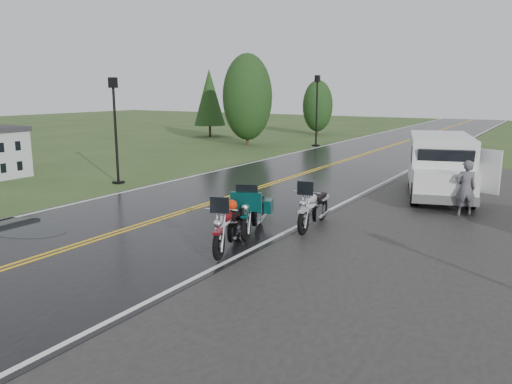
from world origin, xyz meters
TOP-DOWN VIEW (x-y plane):
  - ground at (0.00, 0.00)m, footprint 120.00×120.00m
  - road at (0.00, 10.00)m, footprint 8.00×100.00m
  - motorcycle_red at (3.64, -0.92)m, footprint 1.61×2.50m
  - motorcycle_teal at (3.40, 0.53)m, footprint 1.67×2.57m
  - motorcycle_silver at (4.36, 1.78)m, footprint 1.16×2.43m
  - van_white at (5.91, 6.88)m, footprint 3.56×5.99m
  - person_at_van at (7.51, 6.27)m, footprint 0.73×0.64m
  - lamp_post_near_left at (-5.45, 4.69)m, footprint 0.37×0.37m
  - lamp_post_far_left at (-4.35, 21.40)m, footprint 0.41×0.41m
  - tree_left_mid at (-8.58, 19.45)m, footprint 3.37×3.37m
  - tree_left_far at (-8.03, 29.58)m, footprint 2.53×2.53m
  - pine_left_far at (-14.69, 23.34)m, footprint 2.53×2.53m

SIDE VIEW (x-z plane):
  - ground at x=0.00m, z-range 0.00..0.00m
  - road at x=0.00m, z-range 0.00..0.04m
  - motorcycle_silver at x=4.36m, z-range 0.00..1.38m
  - motorcycle_red at x=3.64m, z-range 0.00..1.39m
  - motorcycle_teal at x=3.40m, z-range 0.00..1.43m
  - person_at_van at x=7.51m, z-range 0.00..1.69m
  - van_white at x=5.91m, z-range 0.00..2.21m
  - tree_left_far at x=-8.03m, z-range 0.00..3.90m
  - lamp_post_near_left at x=-5.45m, z-range 0.00..4.28m
  - lamp_post_far_left at x=-4.35m, z-range 0.00..4.75m
  - tree_left_mid at x=-8.58m, z-range 0.00..5.26m
  - pine_left_far at x=-14.69m, z-range 0.00..5.27m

